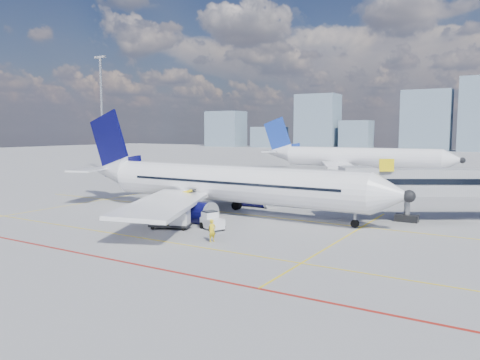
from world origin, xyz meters
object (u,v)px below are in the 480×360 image
object	(u,v)px
main_aircraft	(218,183)
baggage_tug	(212,221)
cargo_dolly	(170,217)
belt_loader	(163,205)
ramp_worker	(212,231)
second_aircraft	(352,158)

from	to	relation	value
main_aircraft	baggage_tug	xyz separation A→B (m)	(4.37, -7.58, -2.43)
cargo_dolly	belt_loader	size ratio (longest dim) A/B	0.59
main_aircraft	ramp_worker	world-z (taller)	main_aircraft
belt_loader	second_aircraft	bearing A→B (deg)	81.25
baggage_tug	cargo_dolly	world-z (taller)	cargo_dolly
second_aircraft	baggage_tug	bearing A→B (deg)	-84.22
baggage_tug	cargo_dolly	distance (m)	3.84
cargo_dolly	belt_loader	bearing A→B (deg)	111.17
main_aircraft	cargo_dolly	bearing A→B (deg)	-83.61
main_aircraft	belt_loader	distance (m)	6.69
cargo_dolly	belt_loader	xyz separation A→B (m)	(-6.63, 6.83, -0.40)
belt_loader	ramp_worker	distance (m)	15.72
main_aircraft	second_aircraft	distance (m)	55.85
ramp_worker	second_aircraft	bearing A→B (deg)	25.44
baggage_tug	cargo_dolly	size ratio (longest dim) A/B	0.67
main_aircraft	baggage_tug	bearing A→B (deg)	-59.46
baggage_tug	belt_loader	xyz separation A→B (m)	(-10.05, 5.12, -0.07)
baggage_tug	cargo_dolly	bearing A→B (deg)	-128.90
ramp_worker	cargo_dolly	bearing A→B (deg)	87.22
baggage_tug	belt_loader	size ratio (longest dim) A/B	0.39
second_aircraft	cargo_dolly	distance (m)	65.22
main_aircraft	ramp_worker	size ratio (longest dim) A/B	22.07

